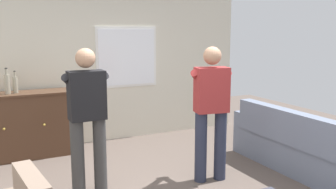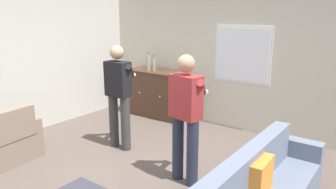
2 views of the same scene
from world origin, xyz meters
name	(u,v)px [view 1 (image 1 of 2)]	position (x,y,z in m)	size (l,w,h in m)	color
wall_back_with_window	(100,59)	(0.01, 2.66, 1.40)	(5.20, 0.15, 2.80)	beige
couch	(303,151)	(1.91, -0.04, 0.33)	(0.57, 2.41, 0.85)	slate
sideboard_cabinet	(23,125)	(-1.28, 2.30, 0.49)	(1.38, 0.49, 0.98)	#472D1E
bottle_wine_green	(15,84)	(-1.35, 2.30, 1.10)	(0.07, 0.07, 0.32)	gray
bottle_liquor_amber	(7,84)	(-1.46, 2.25, 1.13)	(0.08, 0.08, 0.37)	gray
person_standing_left	(87,114)	(-0.73, 0.65, 0.94)	(0.56, 0.48, 1.68)	#383838
person_standing_right	(211,107)	(0.73, 0.36, 0.94)	(0.55, 0.51, 1.68)	#282D42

